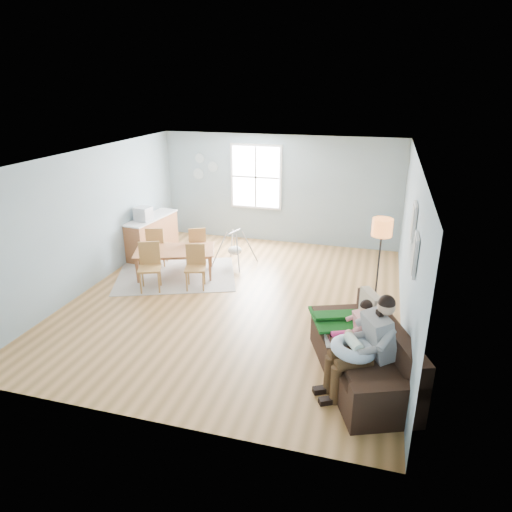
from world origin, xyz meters
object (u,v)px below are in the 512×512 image
(chair_se, at_px, (195,264))
(chair_nw, at_px, (156,244))
(storage_cube, at_px, (338,354))
(toddler, at_px, (358,324))
(counter, at_px, (152,235))
(sofa, at_px, (365,359))
(chair_sw, at_px, (150,263))
(father, at_px, (366,343))
(floor_lamp, at_px, (381,235))
(chair_ne, at_px, (197,243))
(monitor, at_px, (143,214))
(baby_swing, at_px, (235,250))
(dining_table, at_px, (175,263))

(chair_se, bearing_deg, chair_nw, 147.57)
(storage_cube, bearing_deg, toddler, 3.99)
(storage_cube, xyz_separation_m, counter, (-4.79, 3.55, 0.23))
(chair_nw, bearing_deg, sofa, -32.48)
(sofa, height_order, chair_sw, chair_sw)
(sofa, distance_m, counter, 6.36)
(father, height_order, floor_lamp, floor_lamp)
(chair_sw, distance_m, counter, 2.03)
(storage_cube, relative_size, chair_ne, 0.54)
(father, xyz_separation_m, chair_ne, (-3.86, 3.67, -0.26))
(sofa, xyz_separation_m, toddler, (-0.15, 0.16, 0.43))
(chair_sw, bearing_deg, monitor, 121.39)
(baby_swing, bearing_deg, storage_cube, -51.77)
(toddler, relative_size, chair_nw, 0.97)
(father, relative_size, floor_lamp, 0.82)
(storage_cube, xyz_separation_m, chair_nw, (-4.33, 2.85, 0.29))
(sofa, relative_size, floor_lamp, 1.37)
(father, relative_size, counter, 0.85)
(father, distance_m, dining_table, 5.03)
(sofa, bearing_deg, dining_table, 147.49)
(toddler, bearing_deg, father, -74.37)
(chair_nw, relative_size, monitor, 2.47)
(chair_ne, distance_m, monitor, 1.44)
(toddler, bearing_deg, floor_lamp, 83.86)
(chair_ne, bearing_deg, father, -43.53)
(dining_table, relative_size, counter, 0.98)
(counter, bearing_deg, sofa, -35.54)
(chair_nw, distance_m, chair_ne, 0.90)
(chair_ne, xyz_separation_m, baby_swing, (0.81, 0.21, -0.14))
(chair_se, height_order, baby_swing, chair_se)
(father, relative_size, storage_cube, 2.94)
(counter, bearing_deg, toddler, -35.13)
(floor_lamp, distance_m, counter, 5.54)
(father, height_order, chair_ne, father)
(sofa, height_order, chair_se, chair_se)
(floor_lamp, xyz_separation_m, chair_ne, (-3.93, 1.19, -0.92))
(counter, distance_m, monitor, 0.68)
(storage_cube, distance_m, chair_ne, 4.73)
(chair_se, bearing_deg, toddler, -31.67)
(sofa, xyz_separation_m, chair_ne, (-3.87, 3.33, 0.19))
(counter, bearing_deg, chair_nw, -56.45)
(floor_lamp, relative_size, chair_sw, 1.80)
(sofa, bearing_deg, chair_sw, 156.31)
(storage_cube, relative_size, dining_table, 0.29)
(chair_se, height_order, chair_nw, chair_nw)
(sofa, height_order, monitor, monitor)
(storage_cube, relative_size, chair_se, 0.54)
(dining_table, distance_m, chair_sw, 0.79)
(father, xyz_separation_m, floor_lamp, (0.07, 2.48, 0.67))
(dining_table, bearing_deg, toddler, -51.65)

